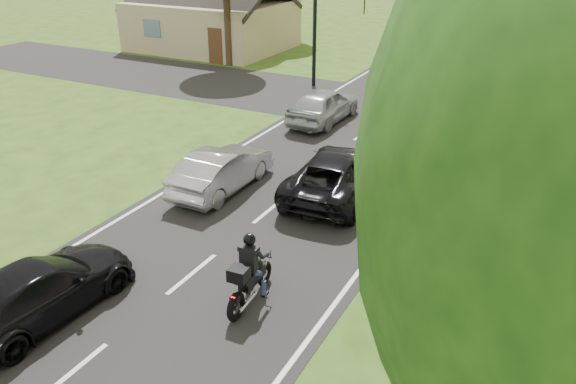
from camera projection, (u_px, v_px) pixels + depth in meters
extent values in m
plane|color=#2D4714|center=(192.00, 274.00, 14.20)|extent=(140.00, 140.00, 0.00)
cube|color=black|center=(345.00, 148.00, 22.17)|extent=(8.00, 100.00, 0.01)
cube|color=black|center=(393.00, 108.00, 26.95)|extent=(60.00, 7.00, 0.01)
torus|color=black|center=(264.00, 273.00, 13.67)|extent=(0.18, 0.64, 0.63)
torus|color=black|center=(236.00, 307.00, 12.48)|extent=(0.20, 0.70, 0.69)
cube|color=black|center=(252.00, 277.00, 13.03)|extent=(0.33, 0.93, 0.29)
sphere|color=black|center=(257.00, 265.00, 13.15)|extent=(0.33, 0.33, 0.33)
cube|color=black|center=(245.00, 278.00, 12.68)|extent=(0.36, 0.55, 0.10)
cube|color=#FF0C07|center=(233.00, 298.00, 12.26)|extent=(0.10, 0.04, 0.05)
cylinder|color=silver|center=(248.00, 302.00, 12.67)|extent=(0.14, 0.77, 0.09)
cylinder|color=black|center=(260.00, 255.00, 13.23)|extent=(0.60, 0.08, 0.03)
cube|color=black|center=(239.00, 274.00, 12.31)|extent=(0.45, 0.41, 0.31)
cube|color=black|center=(249.00, 258.00, 12.66)|extent=(0.40, 0.24, 0.58)
sphere|color=black|center=(249.00, 240.00, 12.52)|extent=(0.29, 0.29, 0.29)
cylinder|color=navy|center=(248.00, 284.00, 13.41)|extent=(0.12, 0.12, 0.43)
cylinder|color=navy|center=(264.00, 289.00, 13.26)|extent=(0.12, 0.12, 0.43)
imported|color=black|center=(338.00, 174.00, 18.09)|extent=(2.79, 5.37, 1.45)
imported|color=#BBBABF|center=(222.00, 169.00, 18.43)|extent=(1.55, 4.33, 1.42)
imported|color=#A6ABAE|center=(323.00, 105.00, 24.80)|extent=(1.91, 4.58, 1.55)
imported|color=black|center=(39.00, 290.00, 12.43)|extent=(2.06, 4.70, 1.34)
cylinder|color=black|center=(511.00, 66.00, 21.87)|extent=(0.20, 0.20, 6.00)
imported|color=black|center=(436.00, 6.00, 22.34)|extent=(0.16, 0.36, 1.00)
imported|color=black|center=(365.00, 2.00, 23.60)|extent=(0.16, 0.36, 1.00)
cylinder|color=black|center=(315.00, 30.00, 29.45)|extent=(0.20, 0.20, 6.00)
cylinder|color=#4C2E22|center=(439.00, 162.00, 7.83)|extent=(0.28, 0.28, 10.00)
cylinder|color=slate|center=(411.00, 231.00, 14.18)|extent=(0.05, 0.05, 2.00)
cube|color=silver|center=(415.00, 200.00, 13.76)|extent=(0.55, 0.04, 0.45)
cylinder|color=slate|center=(481.00, 137.00, 20.47)|extent=(0.05, 0.05, 2.00)
cube|color=#0C591E|center=(484.00, 113.00, 20.06)|extent=(0.55, 0.04, 0.45)
cylinder|color=#332316|center=(227.00, 14.00, 33.88)|extent=(0.44, 0.44, 6.16)
cube|color=tan|center=(212.00, 25.00, 39.40)|extent=(10.00, 8.00, 3.20)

